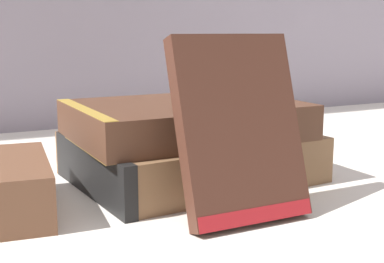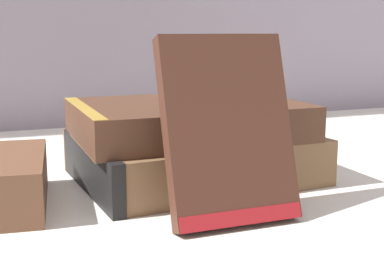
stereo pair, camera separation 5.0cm
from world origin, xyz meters
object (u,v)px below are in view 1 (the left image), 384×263
book_flat_bottom (186,157)px  book_flat_top (180,120)px  pocket_watch (242,99)px  reading_glasses (102,155)px  book_leaning_front (241,135)px

book_flat_bottom → book_flat_top: 0.04m
pocket_watch → reading_glasses: (-0.10, 0.16, -0.08)m
book_flat_bottom → book_leaning_front: 0.13m
book_flat_bottom → book_leaning_front: size_ratio=1.62×
book_flat_bottom → pocket_watch: bearing=-30.5°
book_flat_bottom → reading_glasses: size_ratio=2.18×
pocket_watch → reading_glasses: 0.20m
pocket_watch → book_flat_bottom: bearing=153.8°
book_flat_top → pocket_watch: bearing=-19.9°
book_flat_top → reading_glasses: book_flat_top is taller
book_flat_bottom → book_leaning_front: (-0.01, -0.12, 0.05)m
pocket_watch → book_flat_top: bearing=160.6°
book_flat_bottom → book_flat_top: book_flat_top is taller
book_leaning_front → pocket_watch: (0.06, 0.10, 0.01)m
book_flat_bottom → reading_glasses: bearing=105.4°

